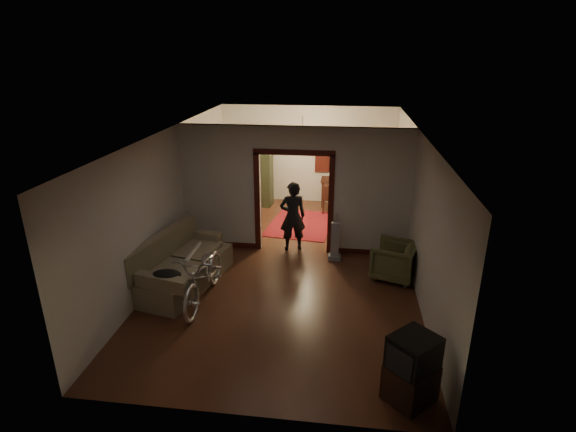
% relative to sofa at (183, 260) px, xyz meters
% --- Properties ---
extents(floor, '(5.00, 8.50, 0.01)m').
position_rel_sofa_xyz_m(floor, '(1.92, 1.13, -0.51)').
color(floor, '#381C11').
rests_on(floor, ground).
extents(ceiling, '(5.00, 8.50, 0.01)m').
position_rel_sofa_xyz_m(ceiling, '(1.92, 1.13, 2.29)').
color(ceiling, white).
rests_on(ceiling, floor).
extents(wall_back, '(5.00, 0.02, 2.80)m').
position_rel_sofa_xyz_m(wall_back, '(1.92, 5.38, 0.89)').
color(wall_back, beige).
rests_on(wall_back, floor).
extents(wall_left, '(0.02, 8.50, 2.80)m').
position_rel_sofa_xyz_m(wall_left, '(-0.58, 1.13, 0.89)').
color(wall_left, beige).
rests_on(wall_left, floor).
extents(wall_right, '(0.02, 8.50, 2.80)m').
position_rel_sofa_xyz_m(wall_right, '(4.42, 1.13, 0.89)').
color(wall_right, beige).
rests_on(wall_right, floor).
extents(partition_wall, '(5.00, 0.14, 2.80)m').
position_rel_sofa_xyz_m(partition_wall, '(1.92, 1.88, 0.89)').
color(partition_wall, beige).
rests_on(partition_wall, floor).
extents(door_casing, '(1.74, 0.20, 2.32)m').
position_rel_sofa_xyz_m(door_casing, '(1.92, 1.88, 0.59)').
color(door_casing, '#38110C').
rests_on(door_casing, floor).
extents(far_window, '(0.98, 0.06, 1.28)m').
position_rel_sofa_xyz_m(far_window, '(2.62, 5.34, 1.04)').
color(far_window, black).
rests_on(far_window, wall_back).
extents(chandelier, '(0.24, 0.24, 0.24)m').
position_rel_sofa_xyz_m(chandelier, '(1.92, 3.63, 1.84)').
color(chandelier, '#FFE0A5').
rests_on(chandelier, ceiling).
extents(light_switch, '(0.08, 0.01, 0.12)m').
position_rel_sofa_xyz_m(light_switch, '(2.97, 1.80, 0.74)').
color(light_switch, silver).
rests_on(light_switch, partition_wall).
extents(sofa, '(1.45, 2.38, 1.02)m').
position_rel_sofa_xyz_m(sofa, '(0.00, 0.00, 0.00)').
color(sofa, '#6C6448').
rests_on(sofa, floor).
extents(rolled_paper, '(0.11, 0.88, 0.11)m').
position_rel_sofa_xyz_m(rolled_paper, '(0.10, 0.30, 0.02)').
color(rolled_paper, beige).
rests_on(rolled_paper, sofa).
extents(jacket, '(0.51, 0.38, 0.15)m').
position_rel_sofa_xyz_m(jacket, '(0.05, -0.91, 0.17)').
color(jacket, black).
rests_on(jacket, sofa).
extents(bicycle, '(0.71, 1.97, 1.03)m').
position_rel_sofa_xyz_m(bicycle, '(0.58, -0.53, 0.00)').
color(bicycle, silver).
rests_on(bicycle, floor).
extents(armchair, '(1.03, 1.02, 0.74)m').
position_rel_sofa_xyz_m(armchair, '(4.04, 0.79, -0.14)').
color(armchair, '#50522E').
rests_on(armchair, floor).
extents(tv_stand, '(0.77, 0.77, 0.52)m').
position_rel_sofa_xyz_m(tv_stand, '(3.96, -2.57, -0.25)').
color(tv_stand, black).
rests_on(tv_stand, floor).
extents(crt_tv, '(0.74, 0.74, 0.48)m').
position_rel_sofa_xyz_m(crt_tv, '(3.96, -2.57, 0.21)').
color(crt_tv, black).
rests_on(crt_tv, tv_stand).
extents(vacuum, '(0.30, 0.25, 0.86)m').
position_rel_sofa_xyz_m(vacuum, '(2.86, 1.46, -0.08)').
color(vacuum, gray).
rests_on(vacuum, floor).
extents(person, '(0.66, 0.52, 1.60)m').
position_rel_sofa_xyz_m(person, '(1.89, 1.88, 0.29)').
color(person, black).
rests_on(person, floor).
extents(oriental_rug, '(1.82, 2.24, 0.02)m').
position_rel_sofa_xyz_m(oriental_rug, '(1.94, 3.42, -0.50)').
color(oriental_rug, maroon).
rests_on(oriental_rug, floor).
extents(locker, '(0.86, 0.54, 1.62)m').
position_rel_sofa_xyz_m(locker, '(0.54, 4.81, 0.30)').
color(locker, '#272F1C').
rests_on(locker, floor).
extents(globe, '(0.30, 0.30, 0.30)m').
position_rel_sofa_xyz_m(globe, '(0.54, 4.81, 1.43)').
color(globe, '#1E5972').
rests_on(globe, locker).
extents(desk, '(1.07, 0.62, 0.78)m').
position_rel_sofa_xyz_m(desk, '(2.87, 5.03, -0.12)').
color(desk, black).
rests_on(desk, floor).
extents(desk_chair, '(0.46, 0.46, 0.86)m').
position_rel_sofa_xyz_m(desk_chair, '(2.62, 4.40, -0.08)').
color(desk_chair, black).
rests_on(desk_chair, floor).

